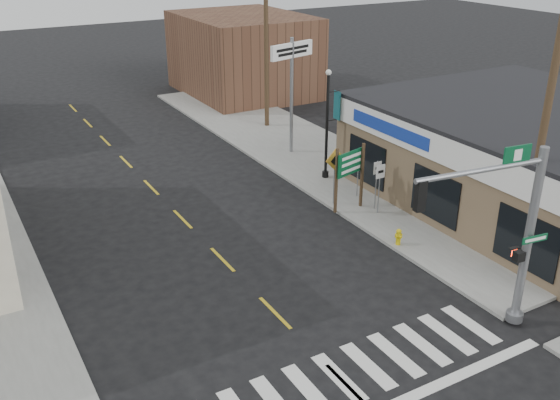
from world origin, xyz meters
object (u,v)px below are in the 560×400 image
traffic_signal_pole (515,224)px  dance_center_sign (292,66)px  utility_pole_far (266,40)px  lamp_post (328,116)px  guide_sign (350,169)px  bare_tree (501,153)px  fire_hydrant (399,236)px  utility_pole_near (543,131)px

traffic_signal_pole → dance_center_sign: 17.24m
dance_center_sign → utility_pole_far: size_ratio=0.61×
traffic_signal_pole → lamp_post: bearing=87.3°
traffic_signal_pole → guide_sign: 9.52m
traffic_signal_pole → guide_sign: (1.02, 9.32, -1.64)m
bare_tree → traffic_signal_pole: bearing=-133.7°
guide_sign → dance_center_sign: (1.67, 7.68, 2.78)m
traffic_signal_pole → guide_sign: traffic_signal_pole is taller
fire_hydrant → lamp_post: lamp_post is taller
traffic_signal_pole → lamp_post: traffic_signal_pole is taller
lamp_post → utility_pole_near: (1.15, -10.78, 2.07)m
dance_center_sign → bare_tree: 12.90m
lamp_post → bare_tree: bearing=-98.7°
lamp_post → dance_center_sign: dance_center_sign is taller
guide_sign → fire_hydrant: (-0.22, -3.59, -1.50)m
traffic_signal_pole → dance_center_sign: (2.69, 16.99, 1.14)m
fire_hydrant → lamp_post: (1.50, 7.24, 2.70)m
lamp_post → bare_tree: size_ratio=1.14×
lamp_post → dance_center_sign: (0.39, 4.03, 1.59)m
lamp_post → traffic_signal_pole: bearing=-119.8°
traffic_signal_pole → dance_center_sign: bearing=88.4°
lamp_post → utility_pole_far: utility_pole_far is taller
fire_hydrant → utility_pole_far: bearing=79.2°
traffic_signal_pole → utility_pole_far: 22.28m
guide_sign → lamp_post: lamp_post is taller
traffic_signal_pole → fire_hydrant: bearing=89.4°
fire_hydrant → traffic_signal_pole: bearing=-97.9°
guide_sign → bare_tree: 6.19m
utility_pole_near → utility_pole_far: utility_pole_far is taller
dance_center_sign → utility_pole_near: 14.84m
guide_sign → utility_pole_near: bearing=-86.4°
fire_hydrant → lamp_post: 7.87m
guide_sign → dance_center_sign: size_ratio=0.47×
utility_pole_near → utility_pole_far: size_ratio=1.00×
dance_center_sign → utility_pole_near: size_ratio=0.61×
fire_hydrant → dance_center_sign: size_ratio=0.11×
lamp_post → utility_pole_near: size_ratio=0.53×
guide_sign → fire_hydrant: 3.90m
fire_hydrant → utility_pole_far: (3.07, 16.15, 4.78)m
bare_tree → lamp_post: bearing=101.0°
lamp_post → bare_tree: lamp_post is taller
bare_tree → utility_pole_near: bearing=-105.5°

